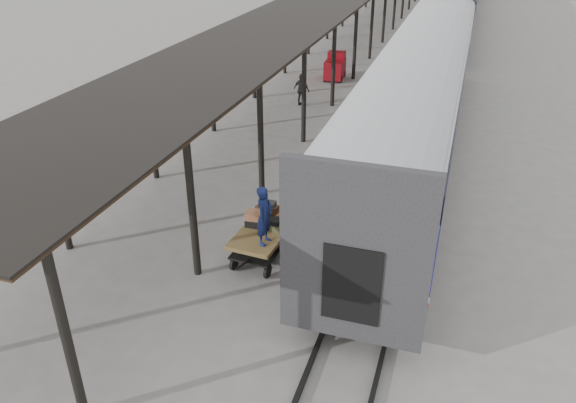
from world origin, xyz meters
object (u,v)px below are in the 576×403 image
(porter, at_px, (264,216))
(baggage_cart, at_px, (265,236))
(luggage_tug, at_px, (335,67))
(pedestrian, at_px, (302,90))

(porter, bearing_deg, baggage_cart, 25.37)
(luggage_tug, distance_m, pedestrian, 5.11)
(luggage_tug, bearing_deg, porter, -85.43)
(baggage_cart, height_order, pedestrian, pedestrian)
(baggage_cart, xyz_separation_m, luggage_tug, (-2.43, 18.24, 0.03))
(baggage_cart, bearing_deg, luggage_tug, 101.79)
(porter, xyz_separation_m, pedestrian, (-3.12, 13.80, -0.89))
(luggage_tug, bearing_deg, pedestrian, -98.46)
(baggage_cart, bearing_deg, pedestrian, 106.52)
(porter, bearing_deg, pedestrian, 17.06)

